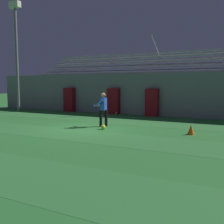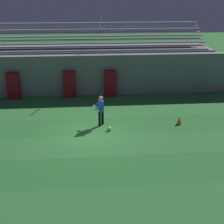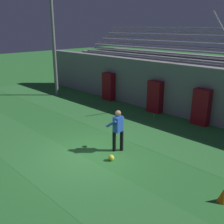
{
  "view_description": "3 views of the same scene",
  "coord_description": "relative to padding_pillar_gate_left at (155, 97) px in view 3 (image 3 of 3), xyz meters",
  "views": [
    {
      "loc": [
        6.64,
        -10.41,
        2.11
      ],
      "look_at": [
        1.16,
        0.6,
        0.78
      ],
      "focal_mm": 42.0,
      "sensor_mm": 36.0,
      "label": 1
    },
    {
      "loc": [
        -0.2,
        -14.66,
        6.84
      ],
      "look_at": [
        1.03,
        0.09,
        1.08
      ],
      "focal_mm": 50.0,
      "sensor_mm": 36.0,
      "label": 2
    },
    {
      "loc": [
        6.97,
        -5.85,
        4.7
      ],
      "look_at": [
        -0.23,
        1.36,
        1.34
      ],
      "focal_mm": 42.0,
      "sensor_mm": 36.0,
      "label": 3
    }
  ],
  "objects": [
    {
      "name": "ground_plane",
      "position": [
        1.39,
        -5.95,
        -0.9
      ],
      "size": [
        80.0,
        80.0,
        0.0
      ],
      "primitive_type": "plane",
      "color": "#2D7533"
    },
    {
      "name": "goalkeeper",
      "position": [
        1.88,
        -5.01,
        0.05
      ],
      "size": [
        0.59,
        0.63,
        1.67
      ],
      "color": "black",
      "rests_on": "ground"
    },
    {
      "name": "traffic_cone",
      "position": [
        6.18,
        -5.23,
        -0.69
      ],
      "size": [
        0.3,
        0.3,
        0.42
      ],
      "primitive_type": "cone",
      "color": "orange",
      "rests_on": "ground"
    },
    {
      "name": "padding_pillar_gate_right",
      "position": [
        2.78,
        0.0,
        0.0
      ],
      "size": [
        0.83,
        0.44,
        1.8
      ],
      "primitive_type": "cube",
      "color": "maroon",
      "rests_on": "ground"
    },
    {
      "name": "floodlight_pole",
      "position": [
        -7.21,
        -1.74,
        4.21
      ],
      "size": [
        0.9,
        0.36,
        8.09
      ],
      "color": "slate",
      "rests_on": "ground"
    },
    {
      "name": "padding_pillar_gate_left",
      "position": [
        0.0,
        0.0,
        0.0
      ],
      "size": [
        0.83,
        0.44,
        1.8
      ],
      "primitive_type": "cube",
      "color": "maroon",
      "rests_on": "ground"
    },
    {
      "name": "padding_pillar_far_left",
      "position": [
        -3.74,
        0.0,
        0.0
      ],
      "size": [
        0.83,
        0.44,
        1.8
      ],
      "primitive_type": "cube",
      "color": "maroon",
      "rests_on": "ground"
    },
    {
      "name": "back_wall",
      "position": [
        1.39,
        0.55,
        0.5
      ],
      "size": [
        24.0,
        0.6,
        2.8
      ],
      "primitive_type": "cube",
      "color": "gray",
      "rests_on": "ground"
    },
    {
      "name": "bleacher_stand",
      "position": [
        1.39,
        2.89,
        0.6
      ],
      "size": [
        18.0,
        4.05,
        5.43
      ],
      "color": "gray",
      "rests_on": "ground"
    },
    {
      "name": "water_bottle",
      "position": [
        0.6,
        -0.83,
        -0.78
      ],
      "size": [
        0.07,
        0.07,
        0.24
      ],
      "primitive_type": "cylinder",
      "color": "green",
      "rests_on": "ground"
    },
    {
      "name": "soccer_ball",
      "position": [
        2.29,
        -5.76,
        -0.79
      ],
      "size": [
        0.22,
        0.22,
        0.22
      ],
      "primitive_type": "sphere",
      "color": "yellow",
      "rests_on": "ground"
    },
    {
      "name": "turf_stripe_mid",
      "position": [
        1.39,
        -7.44,
        -0.9
      ],
      "size": [
        28.0,
        2.26,
        0.01
      ],
      "primitive_type": "cube",
      "color": "#337A38",
      "rests_on": "ground"
    },
    {
      "name": "turf_stripe_far",
      "position": [
        1.39,
        -2.93,
        -0.9
      ],
      "size": [
        28.0,
        2.26,
        0.01
      ],
      "primitive_type": "cube",
      "color": "#337A38",
      "rests_on": "ground"
    }
  ]
}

